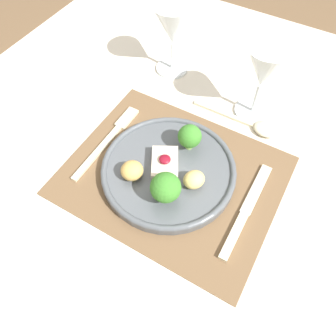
{
  "coord_description": "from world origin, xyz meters",
  "views": [
    {
      "loc": [
        0.16,
        -0.3,
        1.27
      ],
      "look_at": [
        -0.01,
        -0.0,
        0.75
      ],
      "focal_mm": 35.0,
      "sensor_mm": 36.0,
      "label": 1
    }
  ],
  "objects_px": {
    "spoon": "(257,126)",
    "wine_glass_far": "(172,28)",
    "fork": "(111,137)",
    "knife": "(244,216)",
    "dinner_plate": "(168,170)",
    "wine_glass_near": "(264,70)"
  },
  "relations": [
    {
      "from": "fork",
      "to": "wine_glass_far",
      "type": "relative_size",
      "value": 1.3
    },
    {
      "from": "knife",
      "to": "wine_glass_far",
      "type": "distance_m",
      "value": 0.44
    },
    {
      "from": "spoon",
      "to": "fork",
      "type": "bearing_deg",
      "value": -142.93
    },
    {
      "from": "knife",
      "to": "wine_glass_far",
      "type": "height_order",
      "value": "wine_glass_far"
    },
    {
      "from": "dinner_plate",
      "to": "wine_glass_far",
      "type": "relative_size",
      "value": 1.58
    },
    {
      "from": "fork",
      "to": "wine_glass_far",
      "type": "xyz_separation_m",
      "value": [
        0.0,
        0.26,
        0.11
      ]
    },
    {
      "from": "spoon",
      "to": "wine_glass_near",
      "type": "bearing_deg",
      "value": 125.75
    },
    {
      "from": "dinner_plate",
      "to": "spoon",
      "type": "distance_m",
      "value": 0.23
    },
    {
      "from": "knife",
      "to": "spoon",
      "type": "distance_m",
      "value": 0.22
    },
    {
      "from": "dinner_plate",
      "to": "spoon",
      "type": "height_order",
      "value": "dinner_plate"
    },
    {
      "from": "dinner_plate",
      "to": "fork",
      "type": "height_order",
      "value": "dinner_plate"
    },
    {
      "from": "dinner_plate",
      "to": "knife",
      "type": "xyz_separation_m",
      "value": [
        0.16,
        -0.01,
        -0.01
      ]
    },
    {
      "from": "wine_glass_near",
      "to": "spoon",
      "type": "bearing_deg",
      "value": -56.15
    },
    {
      "from": "spoon",
      "to": "wine_glass_far",
      "type": "relative_size",
      "value": 1.2
    },
    {
      "from": "wine_glass_near",
      "to": "wine_glass_far",
      "type": "distance_m",
      "value": 0.23
    },
    {
      "from": "knife",
      "to": "spoon",
      "type": "bearing_deg",
      "value": 107.15
    },
    {
      "from": "dinner_plate",
      "to": "fork",
      "type": "bearing_deg",
      "value": 171.95
    },
    {
      "from": "spoon",
      "to": "dinner_plate",
      "type": "bearing_deg",
      "value": -115.53
    },
    {
      "from": "fork",
      "to": "knife",
      "type": "xyz_separation_m",
      "value": [
        0.31,
        -0.03,
        0.0
      ]
    },
    {
      "from": "knife",
      "to": "spoon",
      "type": "xyz_separation_m",
      "value": [
        -0.06,
        0.21,
        0.0
      ]
    },
    {
      "from": "fork",
      "to": "spoon",
      "type": "height_order",
      "value": "spoon"
    },
    {
      "from": "fork",
      "to": "knife",
      "type": "distance_m",
      "value": 0.31
    }
  ]
}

